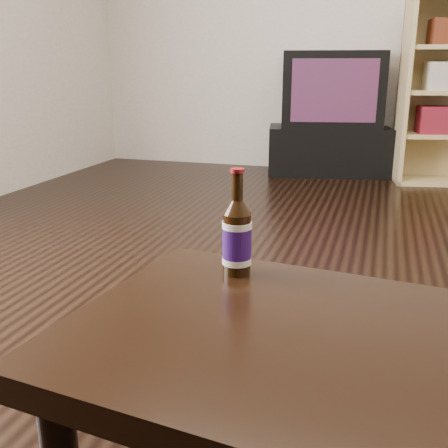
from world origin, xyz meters
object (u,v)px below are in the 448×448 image
(tv, at_px, (331,90))
(coffee_table, at_px, (367,375))
(tv_stand, at_px, (328,150))
(beer_bottle, at_px, (237,238))

(tv, distance_m, coffee_table, 3.62)
(coffee_table, bearing_deg, tv_stand, 97.02)
(tv_stand, height_order, coffee_table, coffee_table)
(beer_bottle, bearing_deg, tv_stand, 92.43)
(tv_stand, xyz_separation_m, beer_bottle, (0.14, -3.33, 0.29))
(coffee_table, bearing_deg, tv, 97.01)
(tv, height_order, beer_bottle, tv)
(tv_stand, xyz_separation_m, coffee_table, (0.44, -3.58, 0.15))
(coffee_table, bearing_deg, beer_bottle, 139.99)
(tv_stand, distance_m, tv, 0.49)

